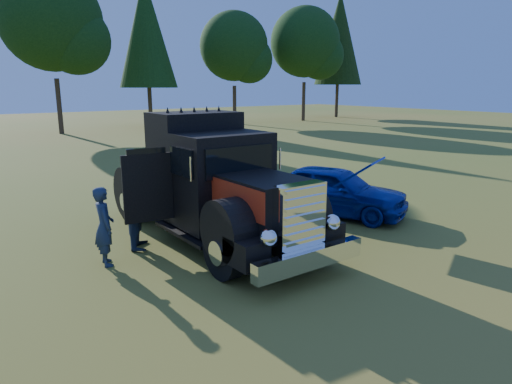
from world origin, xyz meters
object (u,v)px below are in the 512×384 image
object	(u,v)px
diamond_t_truck	(214,188)
spectator_far	(141,206)
hotrod_coupe	(334,190)
spectator_near	(104,226)

from	to	relation	value
diamond_t_truck	spectator_far	size ratio (longest dim) A/B	3.71
hotrod_coupe	spectator_far	size ratio (longest dim) A/B	2.32
spectator_far	hotrod_coupe	bearing A→B (deg)	-67.50
hotrod_coupe	spectator_near	world-z (taller)	hotrod_coupe
diamond_t_truck	spectator_far	distance (m)	1.71
diamond_t_truck	spectator_near	size ratio (longest dim) A/B	4.34
hotrod_coupe	spectator_far	world-z (taller)	spectator_far
diamond_t_truck	spectator_near	distance (m)	2.67
spectator_near	spectator_far	size ratio (longest dim) A/B	0.86
diamond_t_truck	spectator_near	bearing A→B (deg)	-179.40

